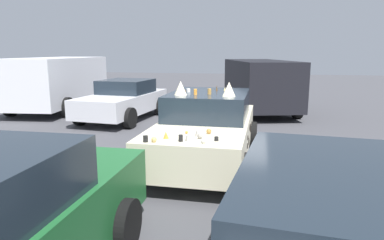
% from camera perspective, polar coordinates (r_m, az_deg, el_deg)
% --- Properties ---
extents(ground_plane, '(60.00, 60.00, 0.00)m').
position_cam_1_polar(ground_plane, '(7.47, 2.28, -6.88)').
color(ground_plane, '#47474C').
extents(art_car_decorated, '(4.35, 2.09, 1.73)m').
position_cam_1_polar(art_car_decorated, '(7.36, 2.43, -1.18)').
color(art_car_decorated, beige).
rests_on(art_car_decorated, ground).
extents(parked_van_row_back_center, '(5.41, 3.12, 1.97)m').
position_cam_1_polar(parked_van_row_back_center, '(13.76, 10.95, 5.98)').
color(parked_van_row_back_center, black).
rests_on(parked_van_row_back_center, ground).
extents(parked_van_far_right, '(5.49, 2.69, 2.07)m').
position_cam_1_polar(parked_van_far_right, '(14.97, -20.99, 6.04)').
color(parked_van_far_right, silver).
rests_on(parked_van_far_right, ground).
extents(parked_sedan_near_right, '(4.11, 2.28, 1.35)m').
position_cam_1_polar(parked_sedan_near_right, '(12.21, -11.13, 3.25)').
color(parked_sedan_near_right, silver).
rests_on(parked_sedan_near_right, ground).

